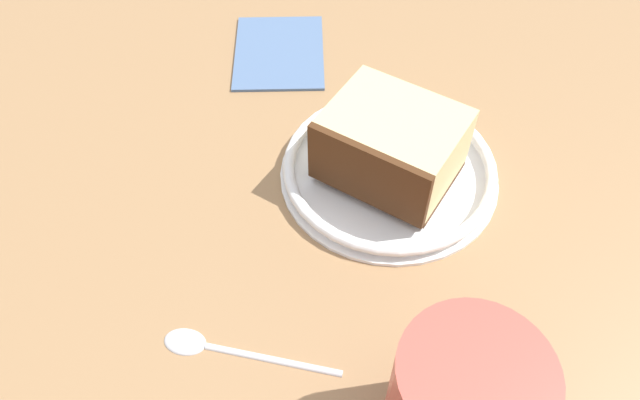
{
  "coord_description": "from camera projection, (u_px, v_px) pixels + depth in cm",
  "views": [
    {
      "loc": [
        30.57,
        0.02,
        38.31
      ],
      "look_at": [
        2.72,
        -5.26,
        3.0
      ],
      "focal_mm": 33.51,
      "sensor_mm": 36.0,
      "label": 1
    }
  ],
  "objects": [
    {
      "name": "cake_slice",
      "position": [
        391.0,
        146.0,
        0.48
      ],
      "size": [
        11.68,
        12.7,
        6.26
      ],
      "color": "#472814",
      "rests_on": "small_plate"
    },
    {
      "name": "teaspoon",
      "position": [
        213.0,
        346.0,
        0.41
      ],
      "size": [
        2.07,
        12.61,
        0.8
      ],
      "color": "silver",
      "rests_on": "ground_plane"
    },
    {
      "name": "folded_napkin",
      "position": [
        279.0,
        51.0,
        0.61
      ],
      "size": [
        13.46,
        11.28,
        0.6
      ],
      "primitive_type": "cube",
      "rotation": [
        0.0,
        0.0,
        0.21
      ],
      "color": "slate",
      "rests_on": "ground_plane"
    },
    {
      "name": "ground_plane",
      "position": [
        388.0,
        215.0,
        0.49
      ],
      "size": [
        129.87,
        129.87,
        2.07
      ],
      "primitive_type": "cube",
      "color": "#936D47"
    },
    {
      "name": "small_plate",
      "position": [
        389.0,
        169.0,
        0.5
      ],
      "size": [
        18.38,
        18.38,
        1.66
      ],
      "color": "white",
      "rests_on": "ground_plane"
    }
  ]
}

